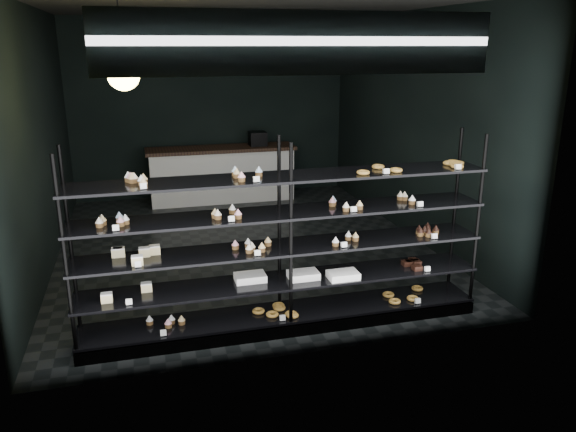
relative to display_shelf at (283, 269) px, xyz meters
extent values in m
cube|color=black|center=(0.06, 2.45, -0.62)|extent=(5.00, 6.00, 0.01)
cube|color=black|center=(0.06, 2.45, 2.57)|extent=(5.00, 6.00, 0.01)
cube|color=black|center=(0.06, 5.45, 0.97)|extent=(5.00, 0.01, 3.20)
cube|color=black|center=(0.06, -0.55, 0.97)|extent=(5.00, 0.01, 3.20)
cube|color=black|center=(-2.44, 2.45, 0.97)|extent=(0.01, 6.00, 3.20)
cube|color=black|center=(2.56, 2.45, 0.97)|extent=(0.01, 6.00, 3.20)
cube|color=black|center=(0.02, 0.00, -0.57)|extent=(4.00, 0.50, 0.12)
cylinder|color=black|center=(-1.95, -0.22, 0.36)|extent=(0.04, 0.04, 1.85)
cylinder|color=black|center=(-1.95, 0.22, 0.36)|extent=(0.04, 0.04, 1.85)
cylinder|color=black|center=(0.02, -0.22, 0.36)|extent=(0.04, 0.04, 1.85)
cylinder|color=black|center=(0.02, 0.22, 0.36)|extent=(0.04, 0.04, 1.85)
cylinder|color=black|center=(1.99, -0.22, 0.36)|extent=(0.04, 0.04, 1.85)
cylinder|color=black|center=(1.99, 0.22, 0.36)|extent=(0.04, 0.04, 1.85)
cube|color=black|center=(0.02, 0.00, -0.48)|extent=(4.00, 0.50, 0.03)
cube|color=black|center=(0.02, 0.00, -0.13)|extent=(4.00, 0.50, 0.02)
cube|color=black|center=(0.02, 0.00, 0.22)|extent=(4.00, 0.50, 0.02)
cube|color=black|center=(0.02, 0.00, 0.57)|extent=(4.00, 0.50, 0.02)
cube|color=black|center=(0.02, 0.00, 0.92)|extent=(4.00, 0.50, 0.02)
cube|color=white|center=(-1.30, -0.18, 0.96)|extent=(0.06, 0.04, 0.06)
cube|color=white|center=(-0.33, -0.18, 0.96)|extent=(0.06, 0.04, 0.06)
cube|color=white|center=(0.96, -0.18, 0.96)|extent=(0.05, 0.04, 0.06)
cube|color=white|center=(1.69, -0.18, 0.96)|extent=(0.06, 0.04, 0.06)
cube|color=white|center=(-1.53, -0.18, 0.61)|extent=(0.06, 0.04, 0.06)
cube|color=white|center=(-0.49, -0.18, 0.61)|extent=(0.05, 0.04, 0.06)
cube|color=white|center=(0.61, -0.18, 0.61)|extent=(0.05, 0.04, 0.06)
cube|color=white|center=(1.35, -0.18, 0.61)|extent=(0.06, 0.04, 0.06)
cube|color=white|center=(-1.39, -0.18, 0.26)|extent=(0.06, 0.04, 0.06)
cube|color=white|center=(-0.30, -0.18, 0.26)|extent=(0.06, 0.04, 0.06)
cube|color=white|center=(0.58, -0.18, 0.26)|extent=(0.05, 0.04, 0.06)
cube|color=white|center=(1.58, -0.18, 0.26)|extent=(0.06, 0.04, 0.06)
cube|color=white|center=(-1.51, -0.18, -0.09)|extent=(0.06, 0.04, 0.06)
cube|color=white|center=(1.48, -0.18, -0.09)|extent=(0.06, 0.04, 0.06)
cube|color=white|center=(-1.15, -0.18, -0.44)|extent=(0.06, 0.04, 0.06)
cube|color=white|center=(-0.06, -0.18, -0.44)|extent=(0.05, 0.04, 0.06)
cube|color=white|center=(1.38, -0.18, -0.44)|extent=(0.06, 0.04, 0.06)
cube|color=#0C0C40|center=(0.06, -0.47, 2.12)|extent=(3.20, 0.04, 0.45)
cube|color=white|center=(0.06, -0.49, 2.12)|extent=(3.30, 0.02, 0.50)
cylinder|color=black|center=(-1.37, 1.09, 2.27)|extent=(0.01, 0.01, 0.57)
sphere|color=#FFDA59|center=(-1.37, 1.09, 1.82)|extent=(0.33, 0.33, 0.33)
cube|color=beige|center=(0.14, 4.95, -0.17)|extent=(2.55, 0.60, 0.92)
cube|color=black|center=(0.14, 4.95, 0.32)|extent=(2.65, 0.65, 0.06)
cube|color=black|center=(0.81, 4.95, 0.48)|extent=(0.30, 0.30, 0.25)
camera|label=1|loc=(-1.29, -4.95, 2.11)|focal=35.00mm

